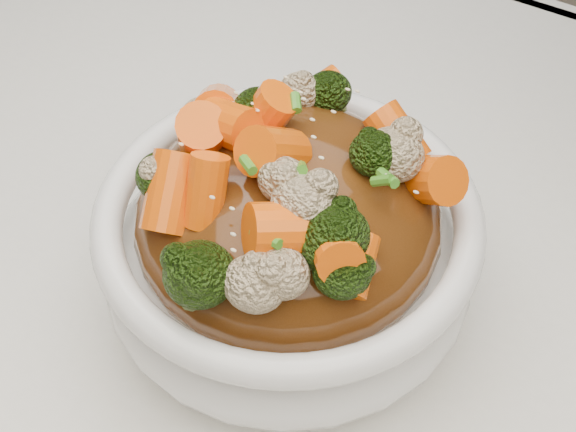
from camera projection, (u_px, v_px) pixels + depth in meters
The scene contains 8 objects.
tablecloth at pixel (263, 317), 0.51m from camera, with size 1.20×0.80×0.04m, color white.
bowl at pixel (288, 253), 0.46m from camera, with size 0.21×0.21×0.08m, color white, non-canonical shape.
sauce_base at pixel (288, 220), 0.44m from camera, with size 0.17×0.17×0.09m, color #4B270D.
carrots at pixel (288, 137), 0.39m from camera, with size 0.17×0.17×0.05m, color #F65E08, non-canonical shape.
broccoli at pixel (288, 138), 0.40m from camera, with size 0.17×0.17×0.04m, color black, non-canonical shape.
cauliflower at pixel (288, 141), 0.40m from camera, with size 0.17×0.17×0.04m, color beige, non-canonical shape.
scallions at pixel (288, 135), 0.39m from camera, with size 0.13×0.13×0.02m, color #3D851E, non-canonical shape.
sesame_seeds at pixel (288, 135), 0.39m from camera, with size 0.15×0.15×0.01m, color beige, non-canonical shape.
Camera 1 is at (0.17, -0.24, 1.15)m, focal length 50.00 mm.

